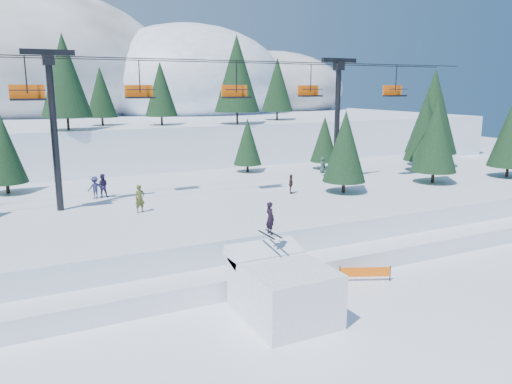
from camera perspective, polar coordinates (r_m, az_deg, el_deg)
name	(u,v)px	position (r m, az deg, el deg)	size (l,w,h in m)	color
ground	(329,333)	(22.73, 8.29, -15.69)	(160.00, 160.00, 0.00)	white
mid_shelf	(191,213)	(37.51, -7.48, -2.44)	(70.00, 22.00, 2.50)	white
berm	(249,264)	(28.85, -0.83, -8.23)	(70.00, 6.00, 1.10)	white
mountain_ridge	(48,92)	(89.99, -22.68, 10.49)	(119.00, 60.73, 26.46)	white
jump_kicker	(283,289)	(23.47, 3.08, -10.99)	(3.72, 5.06, 5.16)	white
chairlift	(207,103)	(36.93, -5.61, 10.06)	(46.00, 3.21, 10.28)	black
conifer_stand	(208,135)	(37.00, -5.55, 6.51)	(62.88, 16.25, 10.04)	black
distant_skiers	(137,189)	(36.84, -13.42, 0.39)	(31.38, 8.33, 1.82)	navy
banner_near	(365,272)	(28.31, 12.36, -8.94)	(2.62, 1.18, 0.90)	black
banner_far	(401,255)	(31.60, 16.21, -6.92)	(2.86, 0.09, 0.90)	black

